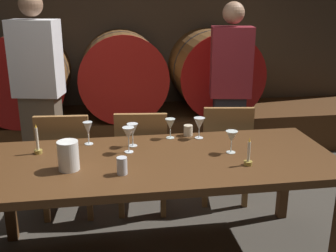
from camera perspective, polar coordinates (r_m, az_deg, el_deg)
name	(u,v)px	position (r m, az deg, el deg)	size (l,w,h in m)	color
back_wall	(119,18)	(5.05, -6.91, 14.91)	(6.67, 0.24, 2.94)	#473A2D
barrel_shelf	(125,131)	(4.74, -6.09, -0.71)	(6.01, 0.90, 0.44)	#4C2D16
wine_barrel_left	(25,76)	(4.65, -19.48, 6.62)	(0.93, 0.93, 0.93)	brown
wine_barrel_center	(122,74)	(4.57, -6.46, 7.35)	(0.93, 0.93, 0.93)	brown
wine_barrel_right	(213,71)	(4.73, 6.34, 7.71)	(0.93, 0.93, 0.93)	brown
dining_table	(160,168)	(2.60, -1.15, -5.95)	(2.26, 0.91, 0.74)	#4C2D16
chair_left	(67,160)	(3.31, -14.06, -4.61)	(0.43, 0.43, 0.88)	olive
chair_center	(142,157)	(3.27, -3.71, -4.34)	(0.44, 0.44, 0.88)	olive
chair_right	(225,149)	(3.46, 8.05, -3.24)	(0.45, 0.45, 0.88)	olive
guest_left	(40,99)	(3.56, -17.57, 3.65)	(0.42, 0.32, 1.76)	brown
guest_right	(230,91)	(3.93, 8.70, 4.95)	(0.42, 0.31, 1.68)	black
candle_left	(38,146)	(2.77, -17.88, -2.63)	(0.05, 0.05, 0.20)	olive
candle_right	(248,158)	(2.51, 11.24, -4.44)	(0.05, 0.05, 0.17)	olive
pitcher	(68,156)	(2.45, -13.85, -4.07)	(0.12, 0.12, 0.18)	white
wine_glass_far_left	(88,129)	(2.83, -11.21, -0.39)	(0.06, 0.06, 0.16)	white
wine_glass_left	(128,134)	(2.64, -5.60, -1.12)	(0.08, 0.08, 0.17)	white
wine_glass_center_left	(133,130)	(2.75, -5.02, -0.60)	(0.08, 0.08, 0.16)	white
wine_glass_center_right	(170,125)	(2.90, 0.32, 0.19)	(0.07, 0.07, 0.15)	silver
wine_glass_right	(199,124)	(2.91, 4.41, 0.26)	(0.08, 0.08, 0.15)	white
wine_glass_far_right	(232,137)	(2.66, 8.94, -1.54)	(0.08, 0.08, 0.15)	silver
cup_left	(122,166)	(2.35, -6.49, -5.57)	(0.06, 0.06, 0.10)	silver
cup_right	(188,130)	(2.98, 2.86, -0.62)	(0.07, 0.07, 0.08)	beige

